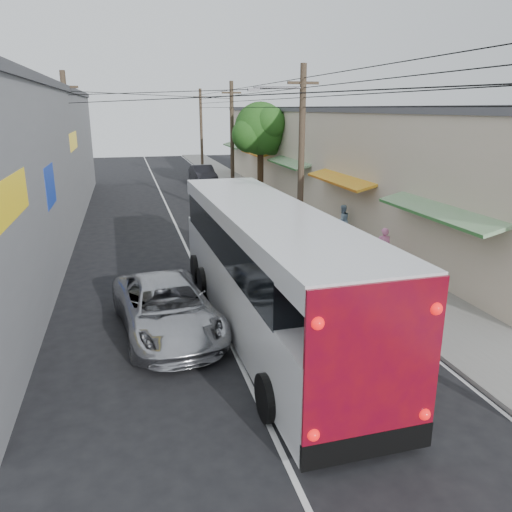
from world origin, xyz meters
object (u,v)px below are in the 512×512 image
Objects in this scene: parked_car_mid at (231,198)px; pedestrian_far at (342,221)px; parked_suv at (286,227)px; coach_bus at (265,267)px; parked_car_far at (203,175)px; pedestrian_near at (383,248)px; jeepney at (167,308)px.

parked_car_mid is 2.91× the size of pedestrian_far.
pedestrian_far is at bearing 3.92° from parked_suv.
coach_bus reaches higher than parked_car_far.
pedestrian_near is at bearing -85.55° from parked_car_far.
pedestrian_near is 5.05m from pedestrian_far.
parked_car_far reaches higher than parked_car_mid.
parked_car_mid is at bearing 88.35° from parked_suv.
parked_suv reaches higher than parked_car_far.
jeepney is (-2.80, 0.29, -1.09)m from coach_bus.
coach_bus is 9.11m from parked_suv.
coach_bus reaches higher than jeepney.
pedestrian_far is (9.20, 8.68, 0.15)m from jeepney.
jeepney is 10.19m from parked_suv.
pedestrian_near is at bearing -77.97° from parked_car_mid.
parked_suv reaches higher than jeepney.
pedestrian_near is at bearing 32.32° from coach_bus.
parked_car_far is 2.95× the size of pedestrian_near.
jeepney is at bearing -133.69° from parked_suv.
parked_car_mid is 9.17m from pedestrian_far.
parked_car_far is 25.18m from pedestrian_near.
pedestrian_near is at bearing -66.85° from parked_suv.
parked_suv is at bearing -86.97° from parked_car_mid.
parked_car_far is at bearing 88.18° from parked_car_mid.
parked_suv is 5.14m from pedestrian_near.
pedestrian_far is at bearing 36.33° from jeepney.
parked_car_mid is (-0.76, 8.90, -0.10)m from parked_suv.
parked_car_mid is at bearing -93.07° from parked_car_far.
jeepney is 12.65m from pedestrian_far.
parked_suv reaches higher than parked_car_mid.
pedestrian_near is (3.30, -24.96, 0.14)m from parked_car_far.
parked_suv is 3.87× the size of pedestrian_far.
parked_car_far is (2.60, 28.91, -1.06)m from coach_bus.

